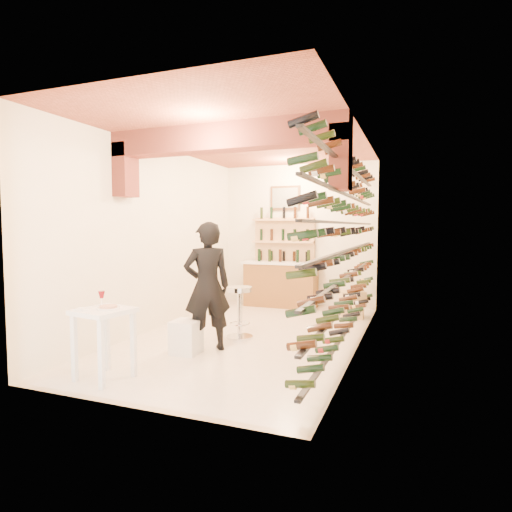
{
  "coord_description": "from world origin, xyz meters",
  "views": [
    {
      "loc": [
        2.55,
        -6.39,
        1.8
      ],
      "look_at": [
        0.0,
        0.3,
        1.3
      ],
      "focal_mm": 29.76,
      "sensor_mm": 36.0,
      "label": 1
    }
  ],
  "objects": [
    {
      "name": "crate_upper",
      "position": [
        1.39,
        1.99,
        0.39
      ],
      "size": [
        0.56,
        0.49,
        0.27
      ],
      "primitive_type": "cube",
      "rotation": [
        0.0,
        0.0,
        0.41
      ],
      "color": "tan",
      "rests_on": "crate_lower"
    },
    {
      "name": "wine_rack",
      "position": [
        1.53,
        0.0,
        1.55
      ],
      "size": [
        0.32,
        5.7,
        2.56
      ],
      "color": "black",
      "rests_on": "ground"
    },
    {
      "name": "tasting_table",
      "position": [
        -0.87,
        -2.44,
        0.69
      ],
      "size": [
        0.67,
        0.67,
        1.02
      ],
      "rotation": [
        0.0,
        0.0,
        -0.17
      ],
      "color": "white",
      "rests_on": "ground"
    },
    {
      "name": "room_shell",
      "position": [
        0.0,
        -0.26,
        2.25
      ],
      "size": [
        3.52,
        6.02,
        3.21
      ],
      "color": "white",
      "rests_on": "ground"
    },
    {
      "name": "crate_lower",
      "position": [
        1.39,
        1.99,
        0.13
      ],
      "size": [
        0.44,
        0.32,
        0.26
      ],
      "primitive_type": "cube",
      "rotation": [
        0.0,
        0.0,
        0.05
      ],
      "color": "tan",
      "rests_on": "ground"
    },
    {
      "name": "back_shelving",
      "position": [
        -0.3,
        2.89,
        1.17
      ],
      "size": [
        1.4,
        0.31,
        2.73
      ],
      "color": "tan",
      "rests_on": "ground"
    },
    {
      "name": "chrome_barstool",
      "position": [
        -0.1,
        -0.18,
        0.48
      ],
      "size": [
        0.43,
        0.43,
        0.83
      ],
      "rotation": [
        0.0,
        0.0,
        -0.29
      ],
      "color": "silver",
      "rests_on": "ground"
    },
    {
      "name": "back_counter",
      "position": [
        -0.3,
        2.65,
        0.53
      ],
      "size": [
        1.7,
        0.62,
        1.29
      ],
      "color": "brown",
      "rests_on": "ground"
    },
    {
      "name": "white_stool",
      "position": [
        -0.49,
        -1.21,
        0.23
      ],
      "size": [
        0.39,
        0.39,
        0.47
      ],
      "primitive_type": "cube",
      "rotation": [
        0.0,
        0.0,
        0.04
      ],
      "color": "white",
      "rests_on": "ground"
    },
    {
      "name": "ground",
      "position": [
        0.0,
        0.0,
        0.0
      ],
      "size": [
        6.0,
        6.0,
        0.0
      ],
      "primitive_type": "plane",
      "color": "silver",
      "rests_on": "ground"
    },
    {
      "name": "person",
      "position": [
        -0.28,
        -0.96,
        0.93
      ],
      "size": [
        0.81,
        0.78,
        1.87
      ],
      "primitive_type": "imported",
      "rotation": [
        0.0,
        0.0,
        3.83
      ],
      "color": "black",
      "rests_on": "ground"
    }
  ]
}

